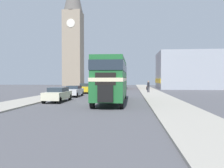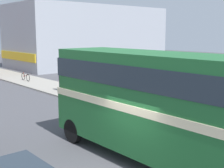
# 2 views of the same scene
# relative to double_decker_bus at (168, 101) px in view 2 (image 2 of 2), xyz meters

# --- Properties ---
(double_decker_bus) EXTENTS (2.54, 10.63, 4.05)m
(double_decker_bus) POSITION_rel_double_decker_bus_xyz_m (0.00, 0.00, 0.00)
(double_decker_bus) COLOR #1E602D
(double_decker_bus) RESTS_ON ground_plane
(pedestrian_walking) EXTENTS (0.37, 0.37, 1.81)m
(pedestrian_walking) POSITION_rel_double_decker_bus_xyz_m (4.53, 14.50, -1.28)
(pedestrian_walking) COLOR #282833
(pedestrian_walking) RESTS_ON sidewalk_right
(bicycle_on_pavement) EXTENTS (0.05, 1.76, 0.78)m
(bicycle_on_pavement) POSITION_rel_double_decker_bus_xyz_m (4.73, 21.38, -1.94)
(bicycle_on_pavement) COLOR black
(bicycle_on_pavement) RESTS_ON sidewalk_right
(shop_building_block) EXTENTS (22.10, 10.29, 8.35)m
(shop_building_block) POSITION_rel_double_decker_bus_xyz_m (18.88, 30.24, 1.75)
(shop_building_block) COLOR #999EA8
(shop_building_block) RESTS_ON ground_plane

